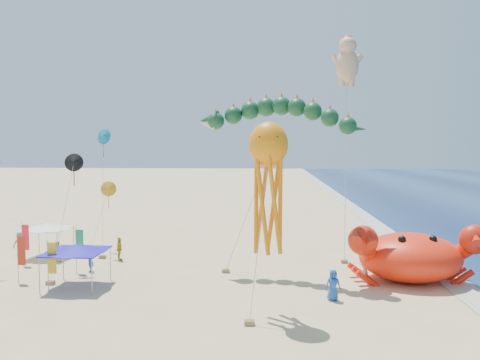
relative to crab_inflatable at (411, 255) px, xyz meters
name	(u,v)px	position (x,y,z in m)	size (l,w,h in m)	color
ground	(268,281)	(-9.24, -0.56, -1.73)	(320.00, 320.00, 0.00)	#D1B784
foam_strip	(457,285)	(2.76, -0.56, -1.72)	(320.00, 320.00, 0.00)	silver
crab_inflatable	(411,255)	(0.00, 0.00, 0.00)	(8.96, 6.14, 3.92)	#F9260D
dragon_kite	(277,120)	(-8.72, 1.37, 8.88)	(11.35, 4.67, 11.85)	#103C20
cherub_kite	(347,60)	(-2.85, 9.03, 14.21)	(1.89, 5.45, 17.95)	#E1B189
octopus_kite	(268,177)	(-9.24, -6.48, 5.48)	(2.15, 2.82, 10.08)	orange
canopy_blue	(76,248)	(-21.27, -2.53, 0.71)	(3.80, 3.80, 2.71)	gray
canopy_white	(47,226)	(-26.92, 5.18, 0.71)	(3.53, 3.53, 2.71)	gray
feather_flags	(44,248)	(-24.28, -0.67, 0.28)	(5.52, 6.18, 3.20)	gray
beachgoers	(76,264)	(-22.25, -0.32, -0.84)	(27.63, 13.18, 1.83)	gold
small_kites	(71,173)	(-24.30, 3.96, 5.08)	(7.10, 10.91, 10.31)	#0E6A9A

